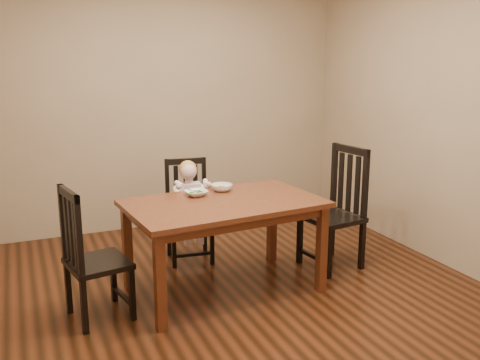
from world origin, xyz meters
name	(u,v)px	position (x,y,z in m)	size (l,w,h in m)	color
room	(235,127)	(0.00, 0.00, 1.35)	(4.01, 4.01, 2.71)	#49210F
dining_table	(224,212)	(-0.05, 0.11, 0.66)	(1.58, 1.04, 0.75)	#431D0F
chair_child	(189,212)	(-0.10, 0.90, 0.45)	(0.45, 0.44, 0.93)	black
chair_left	(91,257)	(-1.10, 0.03, 0.47)	(0.48, 0.49, 0.99)	black
chair_right	(336,210)	(1.07, 0.23, 0.52)	(0.51, 0.53, 1.09)	black
toddler	(189,201)	(-0.10, 0.86, 0.57)	(0.29, 0.36, 0.49)	white
bowl_peas	(196,193)	(-0.20, 0.35, 0.77)	(0.18, 0.18, 0.04)	white
bowl_veg	(222,188)	(0.05, 0.42, 0.78)	(0.18, 0.18, 0.06)	white
fork	(193,192)	(-0.24, 0.33, 0.80)	(0.09, 0.08, 0.04)	silver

